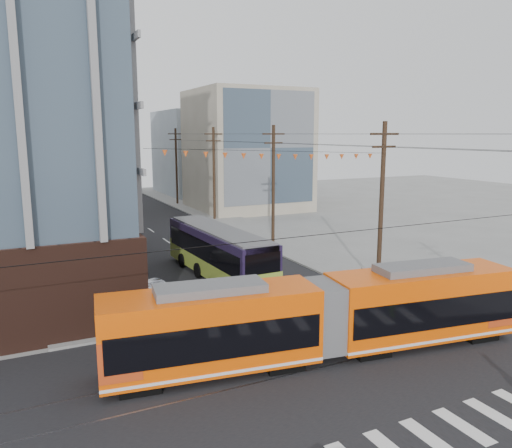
% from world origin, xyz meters
% --- Properties ---
extents(ground, '(160.00, 160.00, 0.00)m').
position_xyz_m(ground, '(0.00, 0.00, 0.00)').
color(ground, slate).
extents(bg_bldg_ne_near, '(14.00, 14.00, 16.00)m').
position_xyz_m(bg_bldg_ne_near, '(16.00, 48.00, 8.00)').
color(bg_bldg_ne_near, gray).
rests_on(bg_bldg_ne_near, ground).
extents(bg_bldg_nw_far, '(16.00, 18.00, 20.00)m').
position_xyz_m(bg_bldg_nw_far, '(-14.00, 72.00, 10.00)').
color(bg_bldg_nw_far, gray).
rests_on(bg_bldg_nw_far, ground).
extents(bg_bldg_ne_far, '(16.00, 16.00, 14.00)m').
position_xyz_m(bg_bldg_ne_far, '(18.00, 68.00, 7.00)').
color(bg_bldg_ne_far, '#8C99A5').
rests_on(bg_bldg_ne_far, ground).
extents(utility_pole_far, '(0.30, 0.30, 11.00)m').
position_xyz_m(utility_pole_far, '(8.50, 56.00, 5.50)').
color(utility_pole_far, black).
rests_on(utility_pole_far, ground).
extents(streetcar, '(20.07, 5.45, 3.83)m').
position_xyz_m(streetcar, '(-0.54, 3.99, 1.91)').
color(streetcar, '#E54D04').
rests_on(streetcar, ground).
extents(city_bus, '(3.42, 13.11, 3.68)m').
position_xyz_m(city_bus, '(-0.01, 18.27, 1.84)').
color(city_bus, '#211736').
rests_on(city_bus, ground).
extents(parked_car_silver, '(2.90, 4.32, 1.35)m').
position_xyz_m(parked_car_silver, '(-5.98, 15.29, 0.67)').
color(parked_car_silver, '#A7ABB5').
rests_on(parked_car_silver, ground).
extents(parked_car_white, '(3.89, 5.58, 1.50)m').
position_xyz_m(parked_car_white, '(-6.01, 20.79, 0.75)').
color(parked_car_white, silver).
rests_on(parked_car_white, ground).
extents(parked_car_grey, '(2.84, 4.60, 1.19)m').
position_xyz_m(parked_car_grey, '(-5.96, 21.89, 0.60)').
color(parked_car_grey, slate).
rests_on(parked_car_grey, ground).
extents(jersey_barrier, '(2.69, 4.44, 0.88)m').
position_xyz_m(jersey_barrier, '(8.30, 11.16, 0.44)').
color(jersey_barrier, gray).
rests_on(jersey_barrier, ground).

